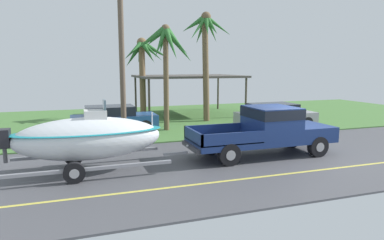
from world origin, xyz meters
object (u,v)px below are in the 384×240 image
object	(u,v)px
pickup_truck_towing	(270,128)
palm_tree_near_right	(205,41)
parked_sedan_far	(113,119)
parked_sedan_near	(275,116)
palm_tree_near_left	(143,58)
boat_on_trailer	(88,138)
palm_tree_mid	(166,48)
carport_awning	(188,77)
utility_pole	(122,46)

from	to	relation	value
pickup_truck_towing	palm_tree_near_right	size ratio (longest dim) A/B	0.88
parked_sedan_far	parked_sedan_near	bearing A→B (deg)	-11.43
pickup_truck_towing	palm_tree_near_left	world-z (taller)	palm_tree_near_left
boat_on_trailer	palm_tree_mid	distance (m)	8.35
parked_sedan_far	carport_awning	distance (m)	7.59
pickup_truck_towing	boat_on_trailer	bearing A→B (deg)	-180.00
boat_on_trailer	parked_sedan_near	distance (m)	11.74
parked_sedan_near	palm_tree_near_right	bearing A→B (deg)	129.89
palm_tree_near_left	parked_sedan_far	bearing A→B (deg)	-120.88
pickup_truck_towing	palm_tree_near_right	world-z (taller)	palm_tree_near_right
pickup_truck_towing	utility_pole	size ratio (longest dim) A/B	0.71
pickup_truck_towing	carport_awning	distance (m)	11.76
parked_sedan_far	utility_pole	size ratio (longest dim) A/B	0.54
palm_tree_near_left	pickup_truck_towing	bearing A→B (deg)	-76.47
carport_awning	palm_tree_near_left	distance (m)	3.49
pickup_truck_towing	palm_tree_mid	world-z (taller)	palm_tree_mid
palm_tree_near_left	palm_tree_mid	distance (m)	5.03
parked_sedan_far	palm_tree_near_left	bearing A→B (deg)	59.12
boat_on_trailer	palm_tree_near_right	distance (m)	12.23
parked_sedan_near	carport_awning	distance (m)	7.32
boat_on_trailer	parked_sedan_far	size ratio (longest dim) A/B	1.36
utility_pole	parked_sedan_far	bearing A→B (deg)	91.94
parked_sedan_far	palm_tree_near_left	xyz separation A→B (m)	(2.52, 4.22, 3.35)
palm_tree_near_left	palm_tree_mid	world-z (taller)	palm_tree_mid
utility_pole	palm_tree_mid	bearing A→B (deg)	43.06
parked_sedan_near	palm_tree_mid	size ratio (longest dim) A/B	0.79
utility_pole	palm_tree_near_left	bearing A→B (deg)	72.14
carport_awning	utility_pole	bearing A→B (deg)	-125.92
parked_sedan_far	palm_tree_near_left	world-z (taller)	palm_tree_near_left
palm_tree_mid	utility_pole	world-z (taller)	utility_pole
palm_tree_mid	palm_tree_near_right	bearing A→B (deg)	38.24
carport_awning	palm_tree_near_left	world-z (taller)	palm_tree_near_left
palm_tree_near_right	palm_tree_near_left	bearing A→B (deg)	143.59
carport_awning	pickup_truck_towing	bearing A→B (deg)	-92.42
utility_pole	palm_tree_near_right	bearing A→B (deg)	40.53
boat_on_trailer	palm_tree_near_left	distance (m)	12.41
parked_sedan_near	carport_awning	world-z (taller)	carport_awning
palm_tree_near_right	carport_awning	bearing A→B (deg)	93.80
carport_awning	palm_tree_mid	size ratio (longest dim) A/B	1.27
boat_on_trailer	parked_sedan_near	size ratio (longest dim) A/B	1.37
parked_sedan_near	pickup_truck_towing	bearing A→B (deg)	-124.06
pickup_truck_towing	palm_tree_mid	size ratio (longest dim) A/B	1.06
palm_tree_near_left	utility_pole	xyz separation A→B (m)	(-2.41, -7.49, 0.32)
parked_sedan_far	palm_tree_near_left	distance (m)	5.95
pickup_truck_towing	palm_tree_near_left	xyz separation A→B (m)	(-2.73, 11.34, 2.96)
parked_sedan_near	carport_awning	bearing A→B (deg)	116.27
parked_sedan_near	palm_tree_near_left	distance (m)	9.35
pickup_truck_towing	parked_sedan_far	world-z (taller)	pickup_truck_towing
boat_on_trailer	palm_tree_near_right	world-z (taller)	palm_tree_near_right
boat_on_trailer	parked_sedan_far	distance (m)	7.31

